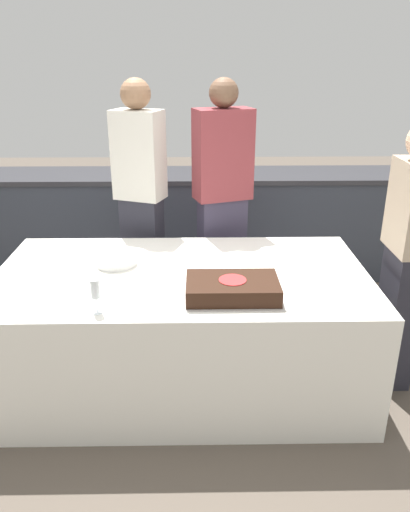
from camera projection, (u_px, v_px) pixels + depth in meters
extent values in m
plane|color=brown|center=(183.00, 379.00, 3.11)|extent=(14.00, 14.00, 0.00)
cube|color=#333842|center=(187.00, 226.00, 4.46)|extent=(4.40, 0.55, 0.88)
cube|color=#2D2D33|center=(186.00, 175.00, 4.28)|extent=(4.40, 0.58, 0.04)
cube|color=white|center=(182.00, 328.00, 2.97)|extent=(2.11, 1.13, 0.73)
cube|color=#B7B2AD|center=(232.00, 296.00, 2.55)|extent=(0.51, 0.33, 0.00)
cube|color=black|center=(232.00, 288.00, 2.53)|extent=(0.47, 0.29, 0.09)
cylinder|color=red|center=(233.00, 280.00, 2.52)|extent=(0.14, 0.14, 0.00)
cylinder|color=white|center=(116.00, 259.00, 2.92)|extent=(0.24, 0.24, 0.07)
cylinder|color=white|center=(97.00, 312.00, 2.40)|extent=(0.07, 0.07, 0.00)
cylinder|color=white|center=(97.00, 304.00, 2.39)|extent=(0.01, 0.01, 0.07)
cylinder|color=white|center=(95.00, 289.00, 2.35)|extent=(0.04, 0.04, 0.09)
cylinder|color=white|center=(238.00, 272.00, 2.83)|extent=(0.19, 0.19, 0.00)
cube|color=#383347|center=(221.00, 260.00, 3.66)|extent=(0.36, 0.26, 0.94)
cube|color=brown|center=(223.00, 155.00, 3.36)|extent=(0.43, 0.31, 0.61)
sphere|color=brown|center=(224.00, 93.00, 3.21)|extent=(0.19, 0.19, 0.19)
cube|color=#282833|center=(397.00, 317.00, 2.96)|extent=(0.16, 0.29, 0.85)
cube|color=#282833|center=(144.00, 260.00, 3.65)|extent=(0.32, 0.25, 0.94)
cube|color=silver|center=(139.00, 155.00, 3.36)|extent=(0.37, 0.30, 0.59)
sphere|color=#936B4C|center=(135.00, 94.00, 3.20)|extent=(0.20, 0.20, 0.20)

